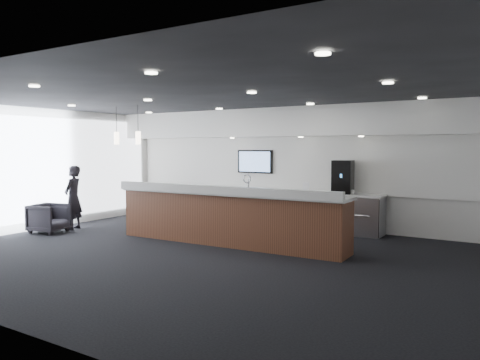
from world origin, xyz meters
The scene contains 22 objects.
ground centered at (0.00, 0.00, 0.00)m, with size 10.00×10.00×0.00m, color black.
ceiling centered at (0.00, 0.00, 3.00)m, with size 10.00×8.00×0.02m, color black.
back_wall centered at (0.00, 4.00, 1.50)m, with size 10.00×0.02×3.00m, color white.
left_wall centered at (-5.00, 0.00, 1.50)m, with size 0.02×8.00×3.00m, color white.
soffit_bulkhead centered at (0.00, 3.55, 2.65)m, with size 10.00×0.90×0.70m, color white.
alcove_panel centered at (0.00, 3.97, 1.60)m, with size 9.80×0.06×1.40m, color white.
window_blinds_wall centered at (-4.96, 0.00, 1.50)m, with size 0.04×7.36×2.55m, color #D0E0F9.
back_credenza centered at (0.00, 3.64, 0.48)m, with size 5.06×0.66×0.95m.
wall_tv centered at (-1.00, 3.91, 1.65)m, with size 1.05×0.08×0.62m.
pendant_left centered at (-2.40, 0.80, 2.25)m, with size 0.12×0.12×0.30m, color #F5E0BF.
pendant_right centered at (-3.10, 0.80, 2.25)m, with size 0.12×0.12×0.30m, color #F5E0BF.
ceiling_can_lights centered at (0.00, 0.00, 2.97)m, with size 7.00×5.00×0.02m, color white, non-canonical shape.
service_counter centered at (-0.04, 1.14, 0.58)m, with size 5.24×1.00×1.49m.
coffee_machine centered at (1.56, 3.62, 1.34)m, with size 0.51×0.61×0.78m.
info_sign_left centered at (0.65, 3.54, 1.06)m, with size 0.17×0.02×0.23m, color white.
info_sign_right centered at (1.37, 3.57, 1.08)m, with size 0.20×0.02×0.27m, color white.
armchair centered at (-4.40, -0.01, 0.35)m, with size 0.74×0.76×0.69m, color black.
lounge_guest centered at (-4.28, 0.60, 0.79)m, with size 0.58×0.38×1.58m, color black.
cup_0 centered at (1.82, 3.55, 1.00)m, with size 0.11×0.11×0.10m, color white.
cup_1 centered at (1.68, 3.55, 1.00)m, with size 0.11×0.11×0.10m, color white.
cup_2 centered at (1.54, 3.55, 1.00)m, with size 0.11×0.11×0.10m, color white.
cup_3 centered at (1.40, 3.55, 1.00)m, with size 0.11×0.11×0.10m, color white.
Camera 1 is at (5.31, -6.97, 2.03)m, focal length 35.00 mm.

